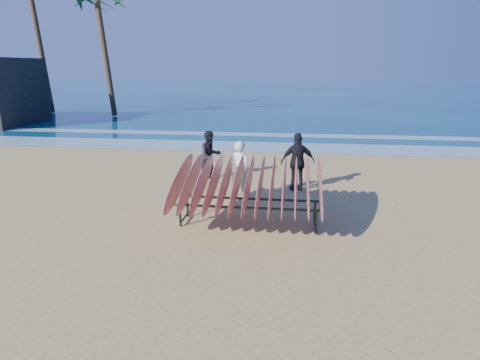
{
  "coord_description": "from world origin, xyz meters",
  "views": [
    {
      "loc": [
        1.25,
        -8.46,
        3.45
      ],
      "look_at": [
        0.0,
        0.8,
        0.95
      ],
      "focal_mm": 32.0,
      "sensor_mm": 36.0,
      "label": 1
    }
  ],
  "objects": [
    {
      "name": "palm_mid",
      "position": [
        -11.67,
        19.84,
        7.49
      ],
      "size": [
        5.2,
        5.2,
        8.34
      ],
      "color": "brown",
      "rests_on": "ground"
    },
    {
      "name": "person_dark_b",
      "position": [
        1.29,
        3.44,
        0.82
      ],
      "size": [
        1.02,
        0.56,
        1.65
      ],
      "primitive_type": "imported",
      "rotation": [
        0.0,
        0.0,
        3.31
      ],
      "color": "black",
      "rests_on": "ground"
    },
    {
      "name": "ground",
      "position": [
        0.0,
        0.0,
        0.0
      ],
      "size": [
        120.0,
        120.0,
        0.0
      ],
      "primitive_type": "plane",
      "color": "tan",
      "rests_on": "ground"
    },
    {
      "name": "ocean",
      "position": [
        0.0,
        55.0,
        0.01
      ],
      "size": [
        160.0,
        160.0,
        0.0
      ],
      "primitive_type": "plane",
      "color": "navy",
      "rests_on": "ground"
    },
    {
      "name": "surfboard_rack",
      "position": [
        0.23,
        0.52,
        0.93
      ],
      "size": [
        3.2,
        2.72,
        1.53
      ],
      "rotation": [
        0.0,
        0.0,
        0.0
      ],
      "color": "black",
      "rests_on": "ground"
    },
    {
      "name": "person_dark_a",
      "position": [
        -1.39,
        4.25,
        0.76
      ],
      "size": [
        0.94,
        0.92,
        1.53
      ],
      "primitive_type": "imported",
      "rotation": [
        0.0,
        0.0,
        0.68
      ],
      "color": "black",
      "rests_on": "ground"
    },
    {
      "name": "foam_far",
      "position": [
        0.0,
        13.5,
        0.01
      ],
      "size": [
        160.0,
        160.0,
        0.0
      ],
      "primitive_type": "plane",
      "color": "white",
      "rests_on": "ground"
    },
    {
      "name": "person_white",
      "position": [
        -0.21,
        2.33,
        0.79
      ],
      "size": [
        0.68,
        0.58,
        1.59
      ],
      "primitive_type": "imported",
      "rotation": [
        0.0,
        0.0,
        2.73
      ],
      "color": "white",
      "rests_on": "ground"
    },
    {
      "name": "foam_near",
      "position": [
        0.0,
        10.0,
        0.01
      ],
      "size": [
        160.0,
        160.0,
        0.0
      ],
      "primitive_type": "plane",
      "color": "white",
      "rests_on": "ground"
    }
  ]
}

